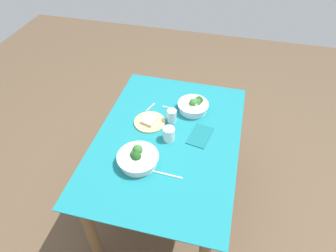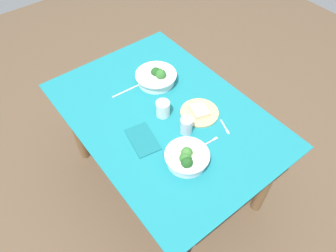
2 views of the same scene
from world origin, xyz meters
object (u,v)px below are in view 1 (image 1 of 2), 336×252
broccoli_bowl_far (138,158)px  broccoli_bowl_near (194,106)px  water_glass_center (169,134)px  fork_by_near_bowl (151,107)px  fork_by_far_bowl (168,108)px  water_glass_side (172,116)px  table_knife_left (167,175)px  napkin_folded_upper (200,136)px  bread_side_plate (150,122)px

broccoli_bowl_far → broccoli_bowl_near: bearing=-22.6°
water_glass_center → fork_by_near_bowl: 0.36m
water_glass_center → fork_by_far_bowl: bearing=14.8°
broccoli_bowl_far → water_glass_side: 0.43m
table_knife_left → napkin_folded_upper: 0.39m
fork_by_far_bowl → table_knife_left: bearing=107.3°
water_glass_side → water_glass_center: bearing=-172.8°
water_glass_center → fork_by_far_bowl: water_glass_center is taller
water_glass_side → table_knife_left: 0.47m
water_glass_center → water_glass_side: 0.18m
water_glass_center → table_knife_left: (-0.28, -0.06, -0.04)m
fork_by_near_bowl → water_glass_side: bearing=-101.1°
water_glass_side → broccoli_bowl_near: bearing=-39.3°
fork_by_far_bowl → fork_by_near_bowl: 0.13m
bread_side_plate → fork_by_near_bowl: bearing=13.5°
broccoli_bowl_near → napkin_folded_upper: bearing=-160.0°
water_glass_center → water_glass_side: size_ratio=0.98×
fork_by_far_bowl → fork_by_near_bowl: same height
bread_side_plate → fork_by_near_bowl: size_ratio=2.13×
broccoli_bowl_far → water_glass_center: bearing=-29.5°
bread_side_plate → napkin_folded_upper: bread_side_plate is taller
water_glass_center → bread_side_plate: bearing=53.3°
table_knife_left → water_glass_side: bearing=-76.8°
broccoli_bowl_near → table_knife_left: broccoli_bowl_near is taller
water_glass_side → napkin_folded_upper: size_ratio=0.46×
broccoli_bowl_near → water_glass_side: broccoli_bowl_near is taller
broccoli_bowl_far → broccoli_bowl_near: broccoli_bowl_far is taller
broccoli_bowl_far → fork_by_far_bowl: (0.55, -0.05, -0.04)m
broccoli_bowl_near → fork_by_far_bowl: bearing=96.4°
broccoli_bowl_far → napkin_folded_upper: size_ratio=1.21×
bread_side_plate → fork_by_far_bowl: (0.19, -0.08, -0.01)m
water_glass_side → fork_by_near_bowl: water_glass_side is taller
fork_by_far_bowl → table_knife_left: 0.61m
broccoli_bowl_near → fork_by_far_bowl: (-0.02, 0.19, -0.04)m
fork_by_far_bowl → napkin_folded_upper: bearing=143.8°
broccoli_bowl_near → fork_by_near_bowl: broccoli_bowl_near is taller
fork_by_far_bowl → napkin_folded_upper: napkin_folded_upper is taller
fork_by_near_bowl → table_knife_left: 0.63m
bread_side_plate → broccoli_bowl_near: bearing=-52.5°
broccoli_bowl_far → water_glass_center: 0.27m
fork_by_far_bowl → bread_side_plate: bearing=69.1°
bread_side_plate → fork_by_far_bowl: bearing=-24.4°
broccoli_bowl_near → table_knife_left: bearing=176.3°
bread_side_plate → water_glass_center: (-0.12, -0.17, 0.04)m
broccoli_bowl_far → bread_side_plate: broccoli_bowl_far is taller
broccoli_bowl_far → water_glass_side: bearing=-14.9°
water_glass_center → table_knife_left: size_ratio=0.51×
fork_by_near_bowl → table_knife_left: size_ratio=0.56×
fork_by_near_bowl → napkin_folded_upper: bearing=-97.4°
water_glass_center → fork_by_far_bowl: (0.31, 0.08, -0.04)m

